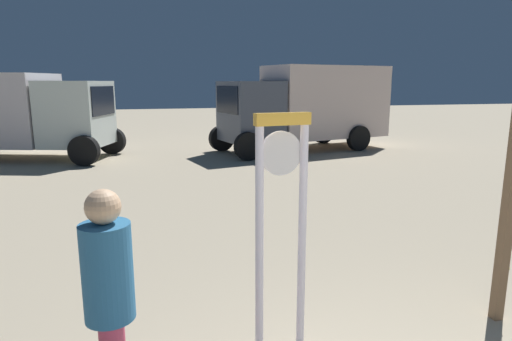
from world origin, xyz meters
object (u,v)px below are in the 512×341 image
object	(u,v)px
person_near_clock	(110,300)
box_truck_near	(309,105)
standing_clock	(281,215)
box_truck_far	(7,111)

from	to	relation	value
person_near_clock	box_truck_near	size ratio (longest dim) A/B	0.26
standing_clock	person_near_clock	world-z (taller)	standing_clock
standing_clock	box_truck_near	xyz separation A→B (m)	(4.75, 11.56, 0.30)
box_truck_near	box_truck_far	world-z (taller)	box_truck_near
standing_clock	box_truck_far	distance (m)	13.19
standing_clock	box_truck_near	distance (m)	12.50
person_near_clock	box_truck_far	size ratio (longest dim) A/B	0.26
person_near_clock	box_truck_near	bearing A→B (deg)	63.06
box_truck_near	box_truck_far	bearing A→B (deg)	176.95
person_near_clock	box_truck_near	xyz separation A→B (m)	(6.12, 12.03, 0.65)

